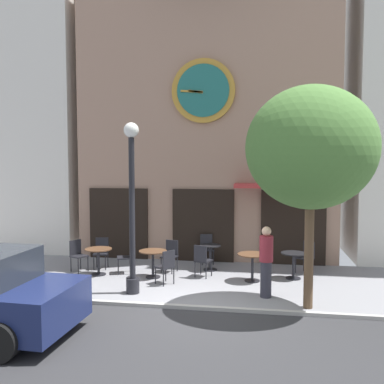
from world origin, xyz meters
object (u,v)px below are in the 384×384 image
at_px(street_tree, 311,148).
at_px(cafe_chair_right_end, 207,246).
at_px(cafe_chair_by_entrance, 171,253).
at_px(cafe_table_near_door, 98,256).
at_px(cafe_chair_outer, 127,255).
at_px(street_lamp, 132,208).
at_px(cafe_table_center_left, 210,254).
at_px(cafe_chair_facing_street, 77,253).
at_px(cafe_chair_curbside, 101,250).
at_px(cafe_chair_near_tree, 167,264).
at_px(cafe_table_rightmost, 293,261).
at_px(pedestrian_maroon, 266,261).
at_px(cafe_chair_under_awning, 202,258).
at_px(cafe_table_center, 153,258).
at_px(cafe_chair_left_end, 307,255).
at_px(cafe_table_near_curb, 252,261).

height_order(street_tree, cafe_chair_right_end, street_tree).
bearing_deg(cafe_chair_by_entrance, cafe_table_near_door, -160.10).
bearing_deg(cafe_chair_outer, cafe_chair_by_entrance, 17.44).
height_order(street_lamp, cafe_table_center_left, street_lamp).
xyz_separation_m(cafe_chair_facing_street, cafe_chair_curbside, (0.55, 0.46, 0.00)).
xyz_separation_m(street_tree, cafe_chair_by_entrance, (-3.59, 2.53, -2.93)).
bearing_deg(cafe_table_center_left, cafe_chair_facing_street, -169.38).
height_order(cafe_chair_near_tree, cafe_chair_curbside, same).
relative_size(street_tree, cafe_table_rightmost, 6.70).
xyz_separation_m(street_tree, pedestrian_maroon, (-0.90, 0.60, -2.60)).
bearing_deg(cafe_chair_under_awning, cafe_table_rightmost, 6.17).
distance_m(street_tree, cafe_chair_outer, 6.01).
xyz_separation_m(cafe_table_center, cafe_chair_under_awning, (1.33, 0.22, -0.02)).
height_order(cafe_table_near_door, cafe_chair_left_end, cafe_chair_left_end).
distance_m(cafe_chair_left_end, cafe_chair_by_entrance, 3.89).
bearing_deg(cafe_chair_curbside, cafe_table_center, -23.56).
xyz_separation_m(street_tree, cafe_table_rightmost, (-0.14, 2.31, -2.97)).
bearing_deg(cafe_chair_outer, cafe_table_center_left, 16.66).
height_order(cafe_table_center, cafe_chair_right_end, cafe_chair_right_end).
xyz_separation_m(cafe_chair_near_tree, cafe_chair_right_end, (0.73, 2.47, 0.00)).
height_order(cafe_table_near_door, cafe_chair_right_end, cafe_chair_right_end).
bearing_deg(cafe_chair_left_end, cafe_chair_curbside, -176.35).
bearing_deg(pedestrian_maroon, cafe_chair_facing_street, 163.94).
bearing_deg(cafe_table_center, cafe_table_center_left, 35.13).
xyz_separation_m(cafe_chair_left_end, cafe_chair_right_end, (-2.95, 0.71, 0.00)).
height_order(cafe_chair_under_awning, cafe_chair_curbside, same).
bearing_deg(cafe_chair_facing_street, cafe_chair_curbside, 39.83).
bearing_deg(cafe_table_center, cafe_table_rightmost, 7.26).
distance_m(cafe_table_rightmost, cafe_chair_under_awning, 2.48).
bearing_deg(cafe_chair_left_end, cafe_table_rightmost, -121.35).
height_order(cafe_table_center_left, pedestrian_maroon, pedestrian_maroon).
bearing_deg(cafe_table_near_door, cafe_table_rightmost, 4.97).
height_order(cafe_table_center, cafe_table_rightmost, cafe_table_center).
distance_m(street_tree, cafe_chair_left_end, 4.19).
relative_size(street_lamp, pedestrian_maroon, 2.45).
relative_size(street_tree, cafe_chair_facing_street, 5.32).
distance_m(street_lamp, cafe_table_center, 2.10).
xyz_separation_m(cafe_table_center, pedestrian_maroon, (3.04, -1.23, 0.32)).
distance_m(street_tree, cafe_table_center, 5.23).
bearing_deg(cafe_chair_right_end, cafe_table_near_door, -146.74).
bearing_deg(cafe_chair_curbside, cafe_table_center_left, 4.43).
distance_m(cafe_table_rightmost, cafe_chair_left_end, 0.79).
xyz_separation_m(cafe_chair_by_entrance, cafe_chair_curbside, (-2.12, 0.07, 0.00)).
height_order(street_lamp, cafe_chair_facing_street, street_lamp).
relative_size(cafe_chair_left_end, pedestrian_maroon, 0.54).
height_order(cafe_table_near_door, cafe_table_center, cafe_table_near_door).
relative_size(cafe_table_near_curb, cafe_table_rightmost, 1.10).
xyz_separation_m(street_lamp, cafe_chair_by_entrance, (0.48, 2.13, -1.55)).
height_order(street_tree, cafe_chair_near_tree, street_tree).
xyz_separation_m(cafe_table_rightmost, cafe_chair_outer, (-4.64, -0.15, 0.04)).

